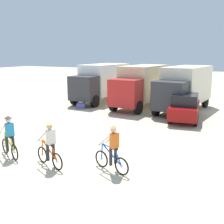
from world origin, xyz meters
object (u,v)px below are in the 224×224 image
(box_truck_cream_rv, at_px, (184,86))
(sedan_parked, at_px, (185,107))
(cyclist_orange_shirt, at_px, (9,138))
(cyclist_cowboy_hat, at_px, (50,146))
(cyclist_near_camera, at_px, (112,150))
(box_truck_tan_camper, at_px, (141,84))
(supply_crate, at_px, (81,106))
(box_truck_avon_van, at_px, (101,81))

(box_truck_cream_rv, xyz_separation_m, sedan_parked, (0.76, -3.08, -0.99))
(cyclist_orange_shirt, xyz_separation_m, cyclist_cowboy_hat, (2.19, -0.02, 0.00))
(box_truck_cream_rv, bearing_deg, sedan_parked, -76.18)
(box_truck_cream_rv, relative_size, cyclist_near_camera, 3.83)
(box_truck_tan_camper, distance_m, supply_crate, 5.19)
(sedan_parked, distance_m, cyclist_orange_shirt, 11.25)
(cyclist_near_camera, bearing_deg, cyclist_cowboy_hat, -163.39)
(box_truck_avon_van, bearing_deg, cyclist_near_camera, -59.31)
(supply_crate, bearing_deg, cyclist_near_camera, -51.14)
(supply_crate, bearing_deg, box_truck_cream_rv, 20.95)
(cyclist_cowboy_hat, bearing_deg, box_truck_avon_van, 111.49)
(box_truck_cream_rv, relative_size, supply_crate, 10.72)
(box_truck_avon_van, relative_size, supply_crate, 10.51)
(cyclist_near_camera, bearing_deg, box_truck_tan_camper, 106.54)
(box_truck_tan_camper, bearing_deg, supply_crate, -144.35)
(box_truck_tan_camper, xyz_separation_m, cyclist_cowboy_hat, (1.32, -13.10, -1.03))
(cyclist_cowboy_hat, height_order, cyclist_near_camera, same)
(sedan_parked, height_order, cyclist_cowboy_hat, cyclist_cowboy_hat)
(cyclist_orange_shirt, bearing_deg, supply_crate, 107.03)
(box_truck_avon_van, distance_m, box_truck_cream_rv, 7.71)
(box_truck_avon_van, distance_m, cyclist_cowboy_hat, 14.99)
(box_truck_avon_van, xyz_separation_m, cyclist_near_camera, (7.84, -13.21, -1.03))
(cyclist_orange_shirt, distance_m, cyclist_near_camera, 4.60)
(box_truck_tan_camper, relative_size, sedan_parked, 1.55)
(sedan_parked, relative_size, cyclist_near_camera, 2.42)
(box_truck_avon_van, distance_m, sedan_parked, 9.33)
(cyclist_cowboy_hat, bearing_deg, box_truck_cream_rv, 80.51)
(box_truck_cream_rv, relative_size, sedan_parked, 1.58)
(cyclist_near_camera, distance_m, supply_crate, 12.25)
(cyclist_cowboy_hat, distance_m, cyclist_near_camera, 2.47)
(box_truck_tan_camper, distance_m, sedan_parked, 5.35)
(sedan_parked, distance_m, supply_crate, 8.29)
(box_truck_avon_van, bearing_deg, supply_crate, -87.45)
(box_truck_tan_camper, bearing_deg, cyclist_cowboy_hat, -84.26)
(box_truck_avon_van, relative_size, cyclist_orange_shirt, 3.76)
(sedan_parked, xyz_separation_m, cyclist_orange_shirt, (-5.13, -10.01, -0.04))
(box_truck_cream_rv, height_order, cyclist_cowboy_hat, box_truck_cream_rv)
(cyclist_cowboy_hat, bearing_deg, cyclist_near_camera, 16.61)
(cyclist_orange_shirt, height_order, supply_crate, cyclist_orange_shirt)
(box_truck_cream_rv, xyz_separation_m, cyclist_orange_shirt, (-4.38, -13.09, -1.03))
(box_truck_avon_van, height_order, supply_crate, box_truck_avon_van)
(cyclist_orange_shirt, xyz_separation_m, cyclist_near_camera, (4.55, 0.69, 0.00))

